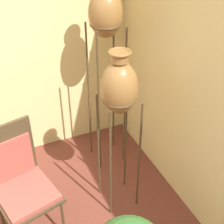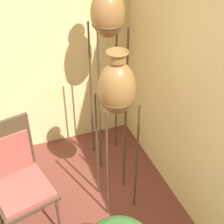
{
  "view_description": "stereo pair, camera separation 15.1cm",
  "coord_description": "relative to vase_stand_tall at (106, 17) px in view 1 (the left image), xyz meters",
  "views": [
    {
      "loc": [
        0.39,
        -1.25,
        2.56
      ],
      "look_at": [
        1.41,
        1.09,
        0.86
      ],
      "focal_mm": 50.0,
      "sensor_mm": 36.0,
      "label": 1
    },
    {
      "loc": [
        0.53,
        -1.3,
        2.56
      ],
      "look_at": [
        1.41,
        1.09,
        0.86
      ],
      "focal_mm": 50.0,
      "sensor_mm": 36.0,
      "label": 2
    }
  ],
  "objects": [
    {
      "name": "vase_stand_tall",
      "position": [
        0.0,
        0.0,
        0.0
      ],
      "size": [
        0.32,
        0.32,
        2.05
      ],
      "color": "#473823",
      "rests_on": "ground_plane"
    },
    {
      "name": "chair",
      "position": [
        -1.07,
        -0.62,
        -1.08
      ],
      "size": [
        0.59,
        0.62,
        1.09
      ],
      "rotation": [
        0.0,
        0.0,
        0.25
      ],
      "color": "#473823",
      "rests_on": "ground_plane"
    },
    {
      "name": "vase_stand_medium",
      "position": [
        -0.16,
        -0.65,
        -0.4
      ],
      "size": [
        0.31,
        0.31,
        1.63
      ],
      "color": "#473823",
      "rests_on": "ground_plane"
    }
  ]
}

